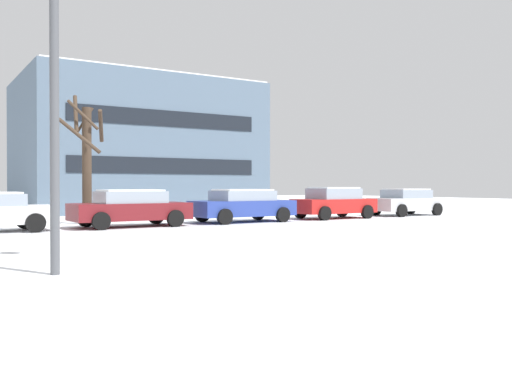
{
  "coord_description": "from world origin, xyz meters",
  "views": [
    {
      "loc": [
        0.1,
        -11.52,
        1.56
      ],
      "look_at": [
        10.53,
        5.14,
        1.33
      ],
      "focal_mm": 38.56,
      "sensor_mm": 36.0,
      "label": 1
    }
  ],
  "objects_px": {
    "street_lamp": "(75,76)",
    "parked_car_red": "(334,203)",
    "parked_car_blue": "(243,205)",
    "parked_car_maroon": "(131,208)",
    "parked_car_silver": "(406,202)"
  },
  "relations": [
    {
      "from": "street_lamp",
      "to": "parked_car_red",
      "type": "bearing_deg",
      "value": 34.89
    },
    {
      "from": "parked_car_blue",
      "to": "parked_car_red",
      "type": "distance_m",
      "value": 4.96
    },
    {
      "from": "parked_car_blue",
      "to": "parked_car_maroon",
      "type": "bearing_deg",
      "value": -178.95
    },
    {
      "from": "street_lamp",
      "to": "parked_car_silver",
      "type": "distance_m",
      "value": 22.02
    },
    {
      "from": "parked_car_silver",
      "to": "street_lamp",
      "type": "bearing_deg",
      "value": -152.43
    },
    {
      "from": "parked_car_maroon",
      "to": "parked_car_red",
      "type": "xyz_separation_m",
      "value": [
        9.91,
        -0.01,
        0.03
      ]
    },
    {
      "from": "parked_car_red",
      "to": "street_lamp",
      "type": "bearing_deg",
      "value": -145.11
    },
    {
      "from": "parked_car_red",
      "to": "parked_car_maroon",
      "type": "bearing_deg",
      "value": 179.95
    },
    {
      "from": "parked_car_blue",
      "to": "parked_car_silver",
      "type": "distance_m",
      "value": 9.91
    },
    {
      "from": "parked_car_maroon",
      "to": "parked_car_blue",
      "type": "bearing_deg",
      "value": 1.05
    },
    {
      "from": "parked_car_blue",
      "to": "parked_car_silver",
      "type": "xyz_separation_m",
      "value": [
        9.91,
        -0.03,
        -0.01
      ]
    },
    {
      "from": "parked_car_red",
      "to": "parked_car_silver",
      "type": "relative_size",
      "value": 0.98
    },
    {
      "from": "parked_car_red",
      "to": "parked_car_silver",
      "type": "height_order",
      "value": "parked_car_red"
    },
    {
      "from": "street_lamp",
      "to": "parked_car_blue",
      "type": "xyz_separation_m",
      "value": [
        9.45,
        10.14,
        -2.78
      ]
    },
    {
      "from": "street_lamp",
      "to": "parked_car_maroon",
      "type": "xyz_separation_m",
      "value": [
        4.5,
        10.05,
        -2.78
      ]
    }
  ]
}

